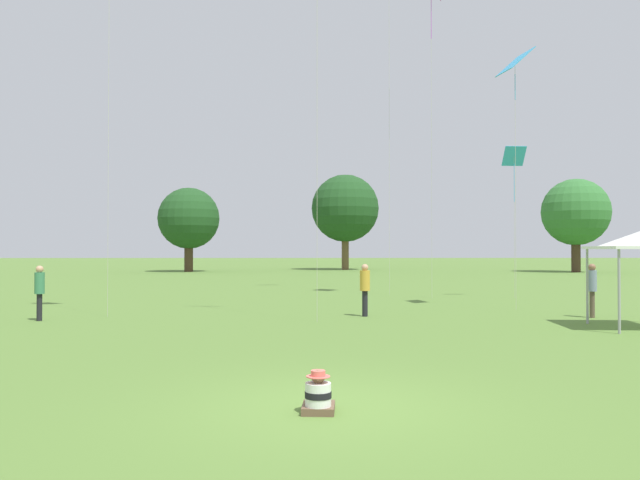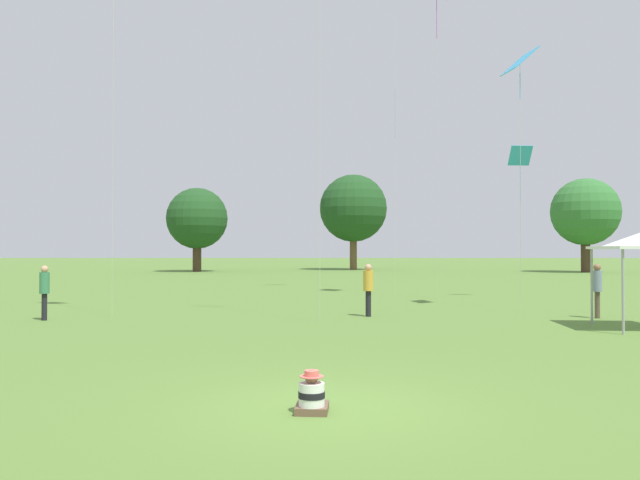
% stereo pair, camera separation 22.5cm
% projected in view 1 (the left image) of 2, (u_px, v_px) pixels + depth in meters
% --- Properties ---
extents(ground_plane, '(300.00, 300.00, 0.00)m').
position_uv_depth(ground_plane, '(332.00, 407.00, 8.69)').
color(ground_plane, '#567A33').
extents(seated_toddler, '(0.47, 0.57, 0.59)m').
position_uv_depth(seated_toddler, '(318.00, 396.00, 8.37)').
color(seated_toddler, brown).
rests_on(seated_toddler, ground).
extents(person_standing_0, '(0.46, 0.46, 1.72)m').
position_uv_depth(person_standing_0, '(365.00, 285.00, 20.40)').
color(person_standing_0, black).
rests_on(person_standing_0, ground).
extents(person_standing_1, '(0.35, 0.35, 1.74)m').
position_uv_depth(person_standing_1, '(592.00, 285.00, 20.00)').
color(person_standing_1, brown).
rests_on(person_standing_1, ground).
extents(person_standing_3, '(0.32, 0.32, 1.70)m').
position_uv_depth(person_standing_3, '(40.00, 287.00, 19.14)').
color(person_standing_3, black).
rests_on(person_standing_3, ground).
extents(kite_3, '(0.99, 0.60, 6.80)m').
position_uv_depth(kite_3, '(514.00, 160.00, 28.01)').
color(kite_3, '#339EDB').
rests_on(kite_3, ground).
extents(kite_5, '(1.17, 1.41, 9.46)m').
position_uv_depth(kite_5, '(515.00, 67.00, 22.75)').
color(kite_5, '#339EDB').
rests_on(kite_5, ground).
extents(distant_tree_0, '(7.24, 7.24, 10.24)m').
position_uv_depth(distant_tree_0, '(345.00, 208.00, 66.95)').
color(distant_tree_0, brown).
rests_on(distant_tree_0, ground).
extents(distant_tree_1, '(6.00, 6.00, 8.25)m').
position_uv_depth(distant_tree_1, '(189.00, 219.00, 61.08)').
color(distant_tree_1, '#473323').
rests_on(distant_tree_1, ground).
extents(distant_tree_2, '(6.40, 6.40, 8.98)m').
position_uv_depth(distant_tree_2, '(576.00, 212.00, 59.81)').
color(distant_tree_2, '#473323').
rests_on(distant_tree_2, ground).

